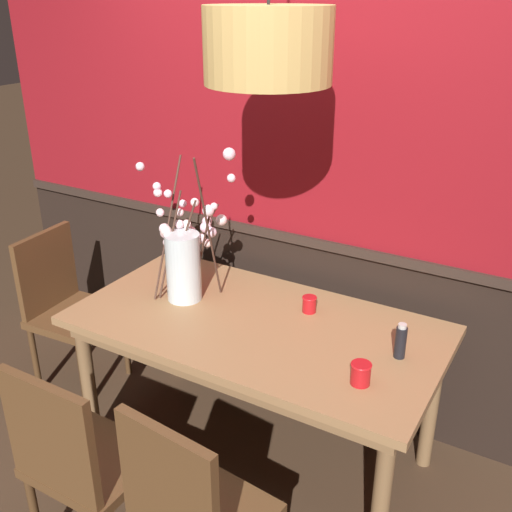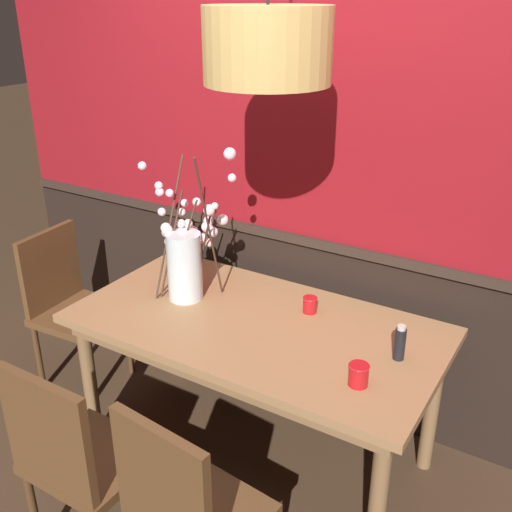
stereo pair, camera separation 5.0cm
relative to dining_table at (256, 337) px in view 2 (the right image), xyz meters
name	(u,v)px [view 2 (the right image)]	position (x,y,z in m)	size (l,w,h in m)	color
ground_plane	(256,452)	(0.00, 0.00, -0.69)	(24.00, 24.00, 0.00)	#422D1E
back_wall	(320,162)	(0.00, 0.61, 0.70)	(4.12, 0.14, 2.80)	black
dining_table	(256,337)	(0.00, 0.00, 0.00)	(1.71, 0.90, 0.77)	#997047
chair_far_side_right	(370,304)	(0.24, 0.87, -0.16)	(0.50, 0.47, 0.93)	brown
chair_head_west_end	(69,301)	(-1.27, 0.00, -0.16)	(0.44, 0.47, 0.94)	brown
chair_near_side_left	(76,456)	(-0.27, -0.89, -0.15)	(0.45, 0.41, 0.95)	brown
chair_far_side_left	(287,281)	(-0.31, 0.86, -0.15)	(0.48, 0.45, 0.97)	brown
vase_with_blossoms	(186,259)	(-0.42, 0.04, 0.29)	(0.56, 0.37, 0.78)	silver
candle_holder_nearer_center	(358,375)	(0.59, -0.21, 0.13)	(0.08, 0.08, 0.09)	red
candle_holder_nearer_edge	(310,305)	(0.17, 0.21, 0.13)	(0.07, 0.07, 0.08)	red
condiment_bottle	(400,343)	(0.66, 0.05, 0.16)	(0.05, 0.05, 0.16)	black
pendant_lamp	(268,46)	(0.09, -0.06, 1.30)	(0.48, 0.48, 0.94)	tan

